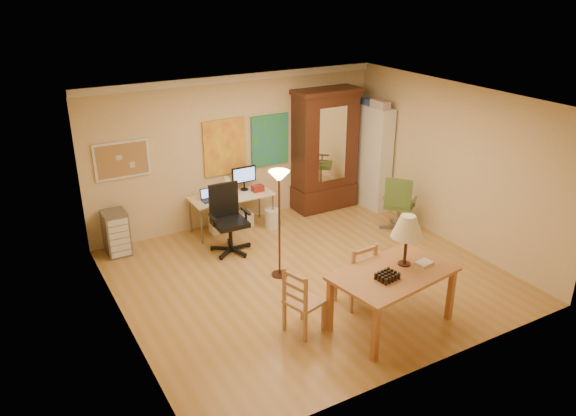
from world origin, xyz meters
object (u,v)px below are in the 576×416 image
office_chair_green (398,216)px  dining_table (399,259)px  office_chair_black (230,234)px  armoire (324,158)px  computer_desk (232,208)px  bookshelf (373,158)px

office_chair_green → dining_table: bearing=-130.7°
office_chair_black → armoire: 2.65m
computer_desk → bookshelf: (2.84, -0.35, 0.59)m
armoire → bookshelf: 0.95m
office_chair_black → bookshelf: bearing=7.4°
office_chair_green → armoire: size_ratio=0.45×
computer_desk → office_chair_green: size_ratio=1.40×
bookshelf → armoire: bearing=152.5°
dining_table → office_chair_black: bearing=109.6°
dining_table → computer_desk: 3.82m
armoire → office_chair_black: bearing=-160.3°
computer_desk → bookshelf: bookshelf is taller
office_chair_green → bookshelf: (0.29, 1.16, 0.72)m
computer_desk → office_chair_green: computer_desk is taller
computer_desk → office_chair_black: office_chair_black is taller
office_chair_black → bookshelf: (3.24, 0.42, 0.69)m
armoire → bookshelf: (0.84, -0.44, -0.02)m
dining_table → armoire: bearing=70.5°
bookshelf → dining_table: bearing=-123.0°
dining_table → bookshelf: 4.03m
dining_table → office_chair_green: (1.91, 2.22, -0.66)m
office_chair_green → bookshelf: size_ratio=0.52×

